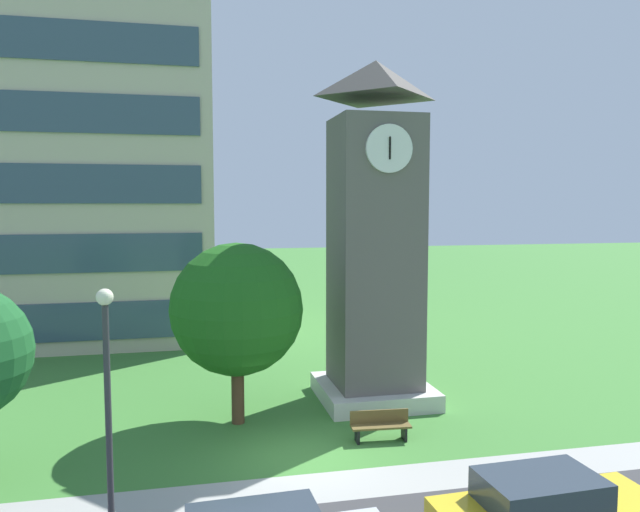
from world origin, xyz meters
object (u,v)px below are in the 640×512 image
Objects in this scene: street_lamp at (107,380)px; tree_near_tower at (237,309)px; clock_tower at (375,250)px; park_bench at (380,425)px.

street_lamp is 6.80m from tree_near_tower.
clock_tower reaches higher than tree_near_tower.
tree_near_tower is at bearing 149.65° from park_bench.
street_lamp reaches higher than park_bench.
street_lamp is (-8.23, -7.30, -2.11)m from clock_tower.
tree_near_tower is at bearing -165.15° from clock_tower.
clock_tower is 2.05× the size of tree_near_tower.
clock_tower reaches higher than street_lamp.
tree_near_tower is at bearing 61.64° from street_lamp.
clock_tower is 6.28m from park_bench.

